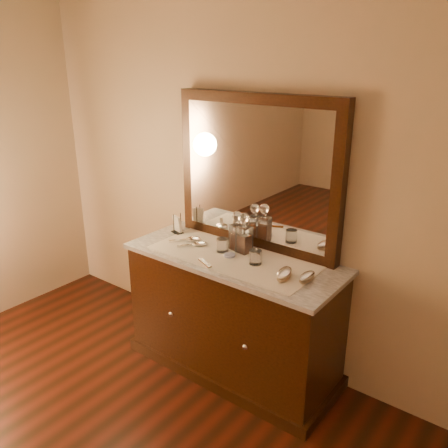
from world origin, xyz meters
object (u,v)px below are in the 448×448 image
(napkin_rack, at_px, (177,225))
(brush_far, at_px, (307,277))
(hand_mirror_outer, at_px, (190,239))
(hand_mirror_inner, at_px, (197,244))
(comb, at_px, (205,263))
(mirror_frame, at_px, (257,173))
(decanter_left, at_px, (237,235))
(decanter_right, at_px, (244,237))
(brush_near, at_px, (284,274))
(dresser_cabinet, at_px, (233,316))
(pin_dish, at_px, (230,255))

(napkin_rack, xyz_separation_m, brush_far, (1.10, -0.11, -0.03))
(hand_mirror_outer, relative_size, hand_mirror_inner, 1.04)
(comb, bearing_deg, hand_mirror_inner, 163.34)
(mirror_frame, distance_m, decanter_left, 0.42)
(decanter_right, height_order, hand_mirror_inner, decanter_right)
(decanter_right, height_order, brush_near, decanter_right)
(hand_mirror_outer, bearing_deg, decanter_right, 8.69)
(dresser_cabinet, relative_size, brush_far, 9.34)
(decanter_left, bearing_deg, napkin_rack, -178.32)
(hand_mirror_inner, bearing_deg, brush_far, -0.85)
(mirror_frame, height_order, decanter_right, mirror_frame)
(mirror_frame, height_order, brush_near, mirror_frame)
(dresser_cabinet, bearing_deg, hand_mirror_inner, -178.28)
(comb, bearing_deg, pin_dish, 96.95)
(decanter_right, bearing_deg, hand_mirror_outer, -171.31)
(napkin_rack, bearing_deg, brush_far, -5.65)
(decanter_left, bearing_deg, brush_far, -12.08)
(mirror_frame, height_order, brush_far, mirror_frame)
(brush_near, bearing_deg, hand_mirror_inner, 174.90)
(pin_dish, bearing_deg, mirror_frame, 86.45)
(pin_dish, distance_m, hand_mirror_outer, 0.38)
(brush_far, bearing_deg, brush_near, -156.73)
(napkin_rack, xyz_separation_m, hand_mirror_outer, (0.18, -0.06, -0.05))
(comb, relative_size, brush_near, 0.75)
(dresser_cabinet, relative_size, mirror_frame, 1.17)
(brush_far, xyz_separation_m, hand_mirror_outer, (-0.93, 0.05, -0.01))
(decanter_left, bearing_deg, decanter_right, -11.94)
(pin_dish, distance_m, brush_far, 0.55)
(pin_dish, relative_size, hand_mirror_inner, 0.37)
(decanter_left, bearing_deg, hand_mirror_outer, -167.37)
(hand_mirror_outer, bearing_deg, mirror_frame, 29.19)
(pin_dish, distance_m, decanter_left, 0.16)
(dresser_cabinet, xyz_separation_m, hand_mirror_outer, (-0.39, 0.03, 0.45))
(dresser_cabinet, xyz_separation_m, decanter_right, (0.02, 0.09, 0.55))
(mirror_frame, distance_m, hand_mirror_outer, 0.66)
(comb, bearing_deg, brush_far, 40.25)
(napkin_rack, relative_size, decanter_right, 0.54)
(mirror_frame, xyz_separation_m, brush_near, (0.42, -0.32, -0.47))
(hand_mirror_outer, bearing_deg, decanter_left, 12.63)
(hand_mirror_outer, xyz_separation_m, hand_mirror_inner, (0.10, -0.03, -0.00))
(decanter_left, relative_size, decanter_right, 0.97)
(dresser_cabinet, height_order, comb, comb)
(brush_near, distance_m, hand_mirror_outer, 0.81)
(pin_dish, bearing_deg, brush_near, -6.87)
(brush_near, height_order, hand_mirror_outer, brush_near)
(decanter_right, bearing_deg, brush_far, -12.09)
(mirror_frame, xyz_separation_m, comb, (-0.07, -0.45, -0.49))
(napkin_rack, height_order, brush_near, napkin_rack)
(mirror_frame, bearing_deg, pin_dish, -93.55)
(decanter_left, bearing_deg, hand_mirror_inner, -155.83)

